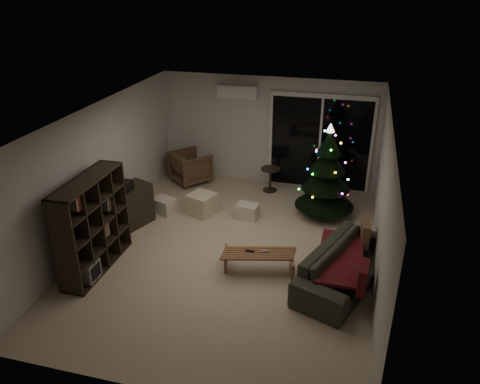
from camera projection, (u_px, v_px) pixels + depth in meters
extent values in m
plane|color=beige|center=(230.00, 251.00, 8.47)|extent=(6.50, 6.50, 0.00)
plane|color=white|center=(229.00, 116.00, 7.40)|extent=(6.50, 6.50, 0.00)
cube|color=silver|center=(268.00, 131.00, 10.78)|extent=(5.00, 0.02, 2.50)
cube|color=silver|center=(148.00, 309.00, 5.09)|extent=(5.00, 0.02, 2.50)
cube|color=silver|center=(98.00, 173.00, 8.51)|extent=(0.02, 6.50, 2.50)
cube|color=silver|center=(382.00, 205.00, 7.36)|extent=(0.02, 6.50, 2.50)
cube|color=black|center=(320.00, 144.00, 10.57)|extent=(2.20, 0.02, 2.10)
cube|color=white|center=(238.00, 92.00, 10.45)|extent=(0.90, 0.22, 0.28)
cube|color=#3F3833|center=(319.00, 179.00, 11.49)|extent=(2.60, 1.00, 0.10)
cube|color=white|center=(322.00, 153.00, 11.61)|extent=(2.20, 0.06, 1.00)
cube|color=black|center=(121.00, 211.00, 9.00)|extent=(0.92, 1.39, 0.81)
cube|color=black|center=(118.00, 187.00, 8.79)|extent=(0.41, 0.49, 0.17)
imported|color=brown|center=(191.00, 167.00, 11.10)|extent=(1.15, 1.15, 0.75)
cube|color=beige|center=(202.00, 204.00, 9.68)|extent=(0.62, 0.62, 0.44)
cube|color=beige|center=(165.00, 205.00, 9.75)|extent=(0.53, 0.47, 0.31)
cube|color=beige|center=(247.00, 211.00, 9.54)|extent=(0.46, 0.37, 0.30)
cylinder|color=black|center=(270.00, 179.00, 10.68)|extent=(0.58, 0.58, 0.55)
cylinder|color=black|center=(210.00, 141.00, 11.52)|extent=(0.26, 0.26, 1.60)
imported|color=#272D22|center=(346.00, 265.00, 7.47)|extent=(1.60, 2.37, 0.65)
cube|color=#3F0D08|center=(341.00, 257.00, 7.43)|extent=(0.69, 1.59, 0.05)
cube|color=#865F40|center=(365.00, 233.00, 7.87)|extent=(0.16, 0.43, 0.42)
cube|color=#3F0D08|center=(363.00, 278.00, 6.73)|extent=(0.16, 0.43, 0.42)
cube|color=black|center=(250.00, 251.00, 7.74)|extent=(0.15, 0.04, 0.02)
cube|color=slate|center=(265.00, 251.00, 7.73)|extent=(0.14, 0.08, 0.02)
cone|color=black|center=(327.00, 171.00, 9.31)|extent=(1.43, 1.43, 1.96)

